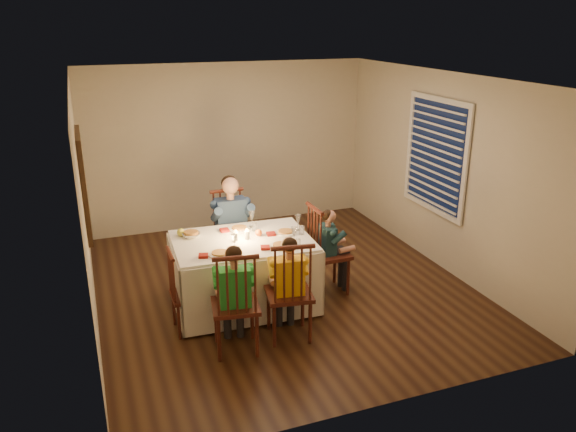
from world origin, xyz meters
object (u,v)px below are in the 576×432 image
object	(u,v)px
dining_table	(243,259)
chair_extra	(191,329)
chair_end	(328,291)
child_teal	(328,291)
child_green	(237,349)
chair_adult	(233,274)
child_yellow	(289,336)
adult	(233,274)
chair_near_right	(289,336)
serving_bowl	(191,235)
chair_near_left	(237,349)

from	to	relation	value
dining_table	chair_extra	world-z (taller)	dining_table
chair_end	child_teal	bearing A→B (deg)	-90.97
chair_extra	child_green	bearing A→B (deg)	-147.06
chair_extra	chair_adult	bearing A→B (deg)	-34.55
chair_adult	child_yellow	bearing A→B (deg)	-84.80
chair_adult	child_green	world-z (taller)	child_green
chair_adult	chair_extra	distance (m)	1.44
adult	child_green	distance (m)	1.80
chair_near_right	child_yellow	distance (m)	0.00
serving_bowl	chair_end	bearing A→B (deg)	-10.64
chair_near_right	chair_extra	distance (m)	1.08
chair_end	child_yellow	distance (m)	1.17
child_teal	chair_adult	bearing A→B (deg)	47.56
adult	child_green	xyz separation A→B (m)	(-0.44, -1.74, 0.00)
chair_near_right	adult	bearing A→B (deg)	-75.57
dining_table	child_teal	xyz separation A→B (m)	(1.09, -0.02, -0.60)
dining_table	chair_end	distance (m)	1.24
dining_table	chair_extra	bearing A→B (deg)	-151.78
child_teal	chair_end	bearing A→B (deg)	89.03
dining_table	chair_adult	bearing A→B (deg)	86.02
chair_end	chair_near_left	bearing A→B (deg)	120.52
child_yellow	chair_near_right	bearing A→B (deg)	-0.00
chair_near_left	chair_adult	bearing A→B (deg)	-95.01
chair_near_left	chair_end	bearing A→B (deg)	-139.50
chair_near_right	child_green	bearing A→B (deg)	14.06
dining_table	chair_adult	world-z (taller)	dining_table
chair_end	serving_bowl	world-z (taller)	serving_bowl
dining_table	chair_end	size ratio (longest dim) A/B	1.45
chair_extra	child_green	size ratio (longest dim) A/B	0.82
chair_near_left	serving_bowl	size ratio (longest dim) A/B	5.40
chair_adult	chair_near_right	distance (m)	1.70
child_green	serving_bowl	size ratio (longest dim) A/B	5.53
chair_near_left	child_teal	bearing A→B (deg)	-139.50
chair_adult	serving_bowl	distance (m)	1.21
chair_end	chair_extra	world-z (taller)	chair_end
chair_adult	serving_bowl	world-z (taller)	serving_bowl
chair_adult	child_green	bearing A→B (deg)	-104.17
dining_table	chair_end	xyz separation A→B (m)	(1.09, -0.02, -0.60)
adult	chair_adult	bearing A→B (deg)	179.85
child_green	dining_table	bearing A→B (deg)	-101.67
chair_extra	child_teal	world-z (taller)	child_teal
chair_adult	adult	distance (m)	0.00
dining_table	chair_near_left	bearing A→B (deg)	-107.99
dining_table	chair_near_right	world-z (taller)	dining_table
dining_table	chair_near_right	distance (m)	1.06
chair_near_right	chair_end	distance (m)	1.17
chair_near_left	serving_bowl	distance (m)	1.47
chair_near_right	adult	xyz separation A→B (m)	(-0.16, 1.69, 0.00)
chair_adult	chair_near_right	world-z (taller)	same
chair_end	child_yellow	world-z (taller)	child_yellow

